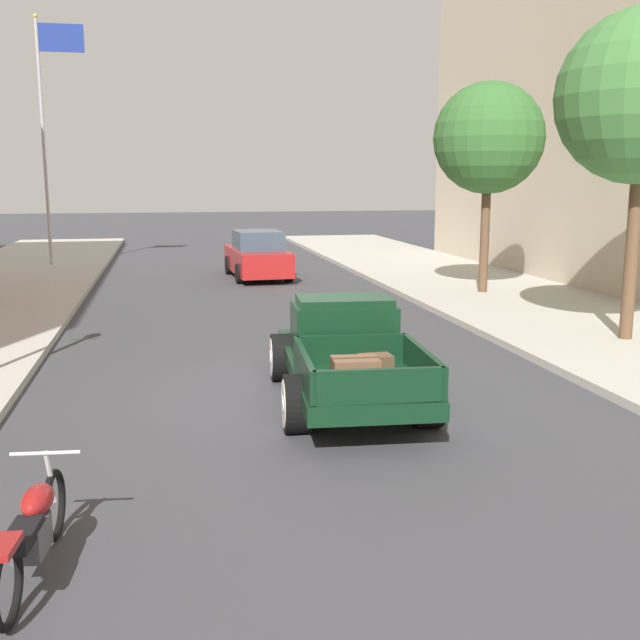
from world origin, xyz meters
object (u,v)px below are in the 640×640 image
motorcycle_parked (32,529)px  street_tree_second (489,139)px  flagpole (48,114)px  hotrod_truck_dark_green (344,350)px  car_background_red (258,256)px

motorcycle_parked → street_tree_second: 17.75m
motorcycle_parked → flagpole: flagpole is taller
motorcycle_parked → flagpole: 24.71m
hotrod_truck_dark_green → car_background_red: bearing=88.5°
street_tree_second → hotrod_truck_dark_green: bearing=-124.6°
flagpole → street_tree_second: (13.16, -9.98, -1.27)m
flagpole → car_background_red: bearing=-31.5°
hotrod_truck_dark_green → street_tree_second: 11.76m
street_tree_second → flagpole: bearing=142.8°
car_background_red → street_tree_second: street_tree_second is taller
hotrod_truck_dark_green → street_tree_second: bearing=55.4°
hotrod_truck_dark_green → flagpole: size_ratio=0.55×
car_background_red → street_tree_second: bearing=-43.1°
motorcycle_parked → street_tree_second: (10.18, 13.97, 4.06)m
flagpole → street_tree_second: flagpole is taller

